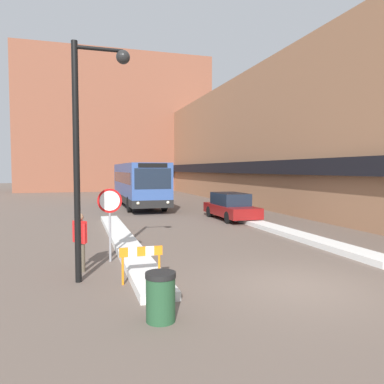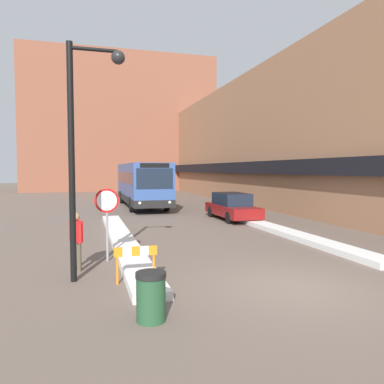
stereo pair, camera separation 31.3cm
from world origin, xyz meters
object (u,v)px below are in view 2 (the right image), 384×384
Objects in this scene: trash_bin at (151,296)px; city_bus at (142,184)px; street_lamp at (83,134)px; pedestrian at (76,236)px; parked_car_front at (232,206)px; stop_sign at (107,209)px; construction_barricade at (136,257)px.

city_bus is at bearing 82.10° from trash_bin.
street_lamp is 3.67× the size of pedestrian.
city_bus is at bearing 114.18° from parked_car_front.
street_lamp is at bearing -129.17° from parked_car_front.
stop_sign reaches higher than trash_bin.
stop_sign is at bearing 102.76° from construction_barricade.
street_lamp is at bearing -102.69° from city_bus.
pedestrian is 1.51× the size of construction_barricade.
trash_bin is at bearing -68.66° from street_lamp.
city_bus reaches higher than stop_sign.
street_lamp reaches higher than construction_barricade.
pedestrian is at bearing 102.29° from street_lamp.
street_lamp reaches higher than trash_bin.
stop_sign is at bearing 96.03° from trash_bin.
pedestrian is 2.27m from construction_barricade.
trash_bin is (-7.01, -13.17, -0.29)m from parked_car_front.
parked_car_front is 2.86× the size of pedestrian.
city_bus is 22.24m from trash_bin.
pedestrian is at bearing 109.04° from trash_bin.
pedestrian reaches higher than parked_car_front.
street_lamp is (-8.22, -10.09, 3.04)m from parked_car_front.
stop_sign is at bearing -101.92° from city_bus.
stop_sign reaches higher than construction_barricade.
stop_sign is 2.76m from construction_barricade.
street_lamp is at bearing 155.03° from construction_barricade.
city_bus is 17.35m from stop_sign.
city_bus is 9.72m from parked_car_front.
stop_sign is 5.18m from trash_bin.
parked_car_front is at bearing 61.97° from trash_bin.
parked_car_front is 4.33× the size of construction_barricade.
pedestrian is at bearing -133.28° from parked_car_front.
stop_sign is 1.39× the size of pedestrian.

